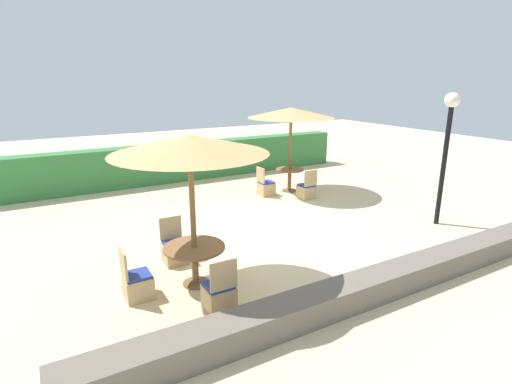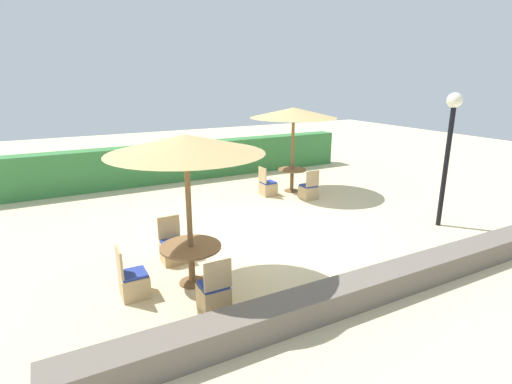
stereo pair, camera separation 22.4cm
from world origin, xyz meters
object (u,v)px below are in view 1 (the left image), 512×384
Objects in this scene: parasol_back_right at (291,113)px; patio_chair_back_right_west at (266,187)px; round_table_back_right at (290,175)px; patio_chair_back_right_south at (307,190)px; round_table_front_left at (195,254)px; patio_chair_front_left_south at (219,295)px; patio_chair_front_left_west at (137,284)px; parasol_front_left at (190,145)px; patio_chair_front_left_north at (175,250)px; lamp_post at (448,133)px.

parasol_back_right reaches higher than patio_chair_back_right_west.
parasol_back_right is at bearing 91.76° from patio_chair_back_right_west.
patio_chair_back_right_south is (-0.02, -0.98, -0.30)m from round_table_back_right.
patio_chair_front_left_south is (0.03, -0.97, -0.33)m from round_table_front_left.
parasol_back_right is 2.97× the size of patio_chair_front_left_south.
round_table_front_left is (-5.01, -4.33, -1.98)m from parasol_back_right.
patio_chair_front_left_south is at bearing 46.75° from patio_chair_front_left_west.
patio_chair_back_right_west reaches higher than round_table_back_right.
patio_chair_front_left_west is at bearing -144.69° from round_table_back_right.
patio_chair_front_left_south is (-4.97, -5.30, -0.30)m from round_table_back_right.
parasol_back_right is 2.51m from patio_chair_back_right_south.
parasol_front_left reaches higher than patio_chair_front_left_west.
parasol_back_right is at bearing -147.03° from patio_chair_front_left_north.
round_table_back_right is 0.84× the size of round_table_front_left.
patio_chair_front_left_west is (-5.11, -4.26, 0.00)m from patio_chair_back_right_west.
lamp_post is 5.50m from patio_chair_back_right_west.
round_table_front_left is 1.19× the size of patio_chair_front_left_north.
round_table_back_right is at bearing 91.76° from patio_chair_back_right_west.
patio_chair_back_right_south is at bearing -91.02° from parasol_back_right.
patio_chair_front_left_west is at bearing 178.78° from lamp_post.
patio_chair_front_left_west is 1.48m from patio_chair_front_left_south.
lamp_post is 3.57× the size of patio_chair_front_left_north.
lamp_post is 5.05m from round_table_back_right.
patio_chair_back_right_west is at bearing 46.58° from parasol_front_left.
patio_chair_back_right_west and patio_chair_front_left_west have the same top height.
round_table_back_right is 7.42m from patio_chair_front_left_west.
lamp_post is 3.57× the size of patio_chair_front_left_west.
parasol_front_left is at bearing -139.16° from round_table_back_right.
parasol_back_right is at bearing 109.62° from lamp_post.
patio_chair_front_left_west is at bearing 136.75° from patio_chair_front_left_south.
parasol_front_left is at bearing 178.95° from lamp_post.
patio_chair_back_right_south reaches higher than round_table_front_left.
round_table_back_right is 0.99× the size of patio_chair_back_right_west.
lamp_post is at bearing -1.05° from round_table_front_left.
round_table_front_left is (-5.01, -4.33, 0.03)m from round_table_back_right.
patio_chair_front_left_north is at bearing -147.03° from parasol_back_right.
parasol_back_right is 7.63m from patio_chair_front_left_south.
patio_chair_front_left_west is (-7.64, 0.16, -2.09)m from lamp_post.
parasol_front_left is (-5.01, -4.33, 0.01)m from parasol_back_right.
lamp_post is 4.73m from parasol_back_right.
parasol_back_right is 2.49m from patio_chair_back_right_west.
round_table_back_right reaches higher than round_table_front_left.
patio_chair_back_right_south is 6.58m from patio_chair_front_left_south.
patio_chair_front_left_north is at bearing 92.22° from parasol_front_left.
parasol_front_left reaches higher than round_table_back_right.
lamp_post is at bearing -65.22° from patio_chair_back_right_south.
patio_chair_back_right_south and patio_chair_front_left_west have the same top height.
patio_chair_back_right_south is 6.02m from round_table_front_left.
patio_chair_front_left_north is (-0.04, 1.05, -0.33)m from round_table_front_left.
patio_chair_back_right_west is 1.00× the size of patio_chair_front_left_south.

